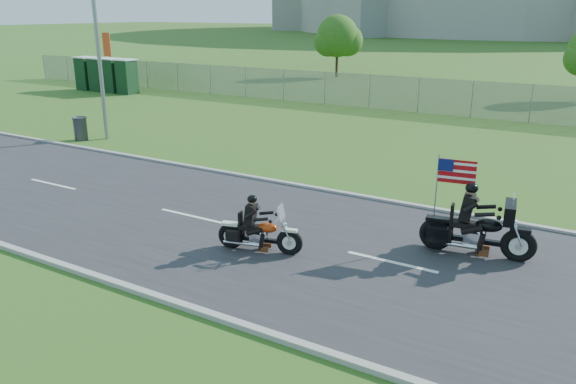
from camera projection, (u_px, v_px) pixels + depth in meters
The scene contains 14 objects.
ground at pixel (249, 231), 14.97m from camera, with size 420.00×420.00×0.00m, color #3B541A.
road at pixel (249, 230), 14.96m from camera, with size 120.00×8.00×0.04m, color #28282B.
curb_north at pixel (320, 189), 18.27m from camera, with size 120.00×0.18×0.12m, color #9E9B93.
curb_south at pixel (139, 291), 11.64m from camera, with size 120.00×0.18×0.12m, color #9E9B93.
fence at pixel (370, 91), 33.45m from camera, with size 60.00×0.03×2.00m, color gray.
streetlight at pixel (99, 9), 24.13m from camera, with size 0.90×2.46×10.00m.
porta_toilet_a at pixel (127, 77), 39.20m from camera, with size 1.10×1.10×2.30m, color black.
porta_toilet_b at pixel (113, 76), 39.88m from camera, with size 1.10×1.10×2.30m, color black.
porta_toilet_c at pixel (99, 75), 40.56m from camera, with size 1.10×1.10×2.30m, color black.
porta_toilet_d at pixel (86, 74), 41.24m from camera, with size 1.10×1.10×2.30m, color black.
tree_fence_mid at pixel (338, 38), 48.57m from camera, with size 3.96×3.69×5.30m.
motorcycle_lead at pixel (258, 234), 13.53m from camera, with size 2.12×0.88×1.45m.
motorcycle_follow at pixel (477, 232), 13.27m from camera, with size 2.69×1.01×2.25m.
trash_can at pixel (81, 129), 25.27m from camera, with size 0.59×0.59×1.02m, color #3C3C41.
Camera 1 is at (7.99, -11.44, 5.60)m, focal length 35.00 mm.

